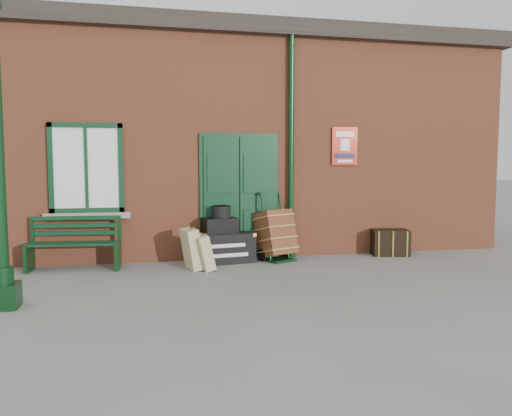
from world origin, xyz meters
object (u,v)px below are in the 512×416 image
object	(u,v)px
bench	(75,242)
houdini_trunk	(223,247)
porter_trolley	(276,234)
dark_trunk	(390,242)

from	to	relation	value
bench	houdini_trunk	distance (m)	2.46
porter_trolley	houdini_trunk	bearing A→B (deg)	154.87
dark_trunk	houdini_trunk	bearing A→B (deg)	-167.16
porter_trolley	dark_trunk	bearing A→B (deg)	-23.37
houdini_trunk	dark_trunk	xyz separation A→B (m)	(3.19, 0.00, -0.02)
houdini_trunk	porter_trolley	world-z (taller)	porter_trolley
houdini_trunk	porter_trolley	distance (m)	0.97
bench	porter_trolley	distance (m)	3.40
bench	dark_trunk	size ratio (longest dim) A/B	2.21
bench	porter_trolley	bearing A→B (deg)	6.20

